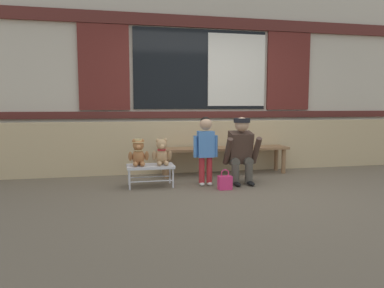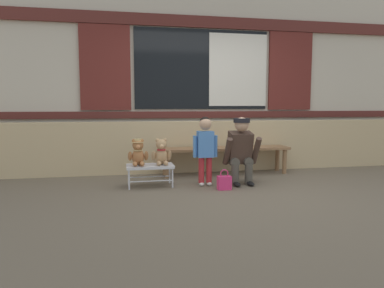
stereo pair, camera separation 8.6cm
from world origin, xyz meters
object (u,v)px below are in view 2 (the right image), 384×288
object	(u,v)px
teddy_bear_plain	(162,153)
handbag_on_ground	(224,182)
wooden_bench_long	(225,151)
small_display_bench	(150,167)
child_standing	(205,143)
adult_crouching	(241,150)
teddy_bear_with_hat	(138,153)

from	to	relation	value
teddy_bear_plain	handbag_on_ground	bearing A→B (deg)	-25.48
teddy_bear_plain	handbag_on_ground	xyz separation A→B (m)	(0.79, -0.38, -0.37)
wooden_bench_long	small_display_bench	size ratio (longest dim) A/B	3.28
wooden_bench_long	small_display_bench	bearing A→B (deg)	-152.40
child_standing	teddy_bear_plain	bearing A→B (deg)	172.09
wooden_bench_long	handbag_on_ground	world-z (taller)	wooden_bench_long
teddy_bear_plain	adult_crouching	xyz separation A→B (m)	(1.12, -0.07, 0.02)
handbag_on_ground	small_display_bench	bearing A→B (deg)	158.45
small_display_bench	handbag_on_ground	world-z (taller)	small_display_bench
small_display_bench	teddy_bear_plain	world-z (taller)	teddy_bear_plain
teddy_bear_plain	wooden_bench_long	bearing A→B (deg)	30.84
wooden_bench_long	small_display_bench	world-z (taller)	wooden_bench_long
small_display_bench	teddy_bear_with_hat	distance (m)	0.26
child_standing	handbag_on_ground	bearing A→B (deg)	-56.84
small_display_bench	adult_crouching	distance (m)	1.30
wooden_bench_long	teddy_bear_plain	size ratio (longest dim) A/B	5.78
teddy_bear_with_hat	adult_crouching	size ratio (longest dim) A/B	0.38
adult_crouching	teddy_bear_with_hat	bearing A→B (deg)	177.26
wooden_bench_long	handbag_on_ground	bearing A→B (deg)	-106.84
child_standing	teddy_bear_with_hat	bearing A→B (deg)	174.78
adult_crouching	handbag_on_ground	xyz separation A→B (m)	(-0.33, -0.31, -0.38)
teddy_bear_with_hat	adult_crouching	bearing A→B (deg)	-2.74
teddy_bear_with_hat	handbag_on_ground	xyz separation A→B (m)	(1.11, -0.38, -0.38)
child_standing	handbag_on_ground	world-z (taller)	child_standing
wooden_bench_long	child_standing	bearing A→B (deg)	-124.25
adult_crouching	child_standing	bearing A→B (deg)	-178.36
child_standing	handbag_on_ground	size ratio (longest dim) A/B	3.52
small_display_bench	adult_crouching	bearing A→B (deg)	-2.99
wooden_bench_long	teddy_bear_with_hat	size ratio (longest dim) A/B	5.78
wooden_bench_long	child_standing	size ratio (longest dim) A/B	2.19
small_display_bench	teddy_bear_with_hat	world-z (taller)	teddy_bear_with_hat
teddy_bear_plain	child_standing	world-z (taller)	child_standing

